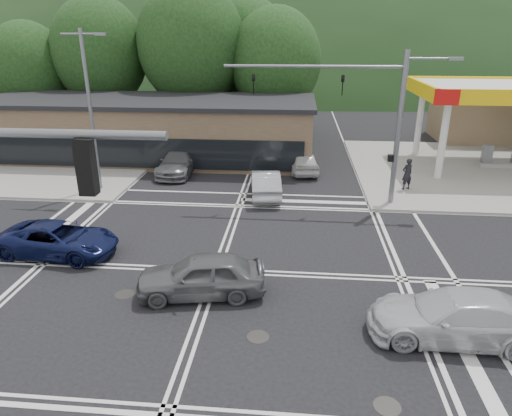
# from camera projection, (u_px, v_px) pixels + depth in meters

# --- Properties ---
(ground) EXTENTS (120.00, 120.00, 0.00)m
(ground) POSITION_uv_depth(u_px,v_px,m) (216.00, 271.00, 18.02)
(ground) COLOR black
(ground) RESTS_ON ground
(sidewalk_ne) EXTENTS (16.00, 16.00, 0.15)m
(sidewalk_ne) POSITION_uv_depth(u_px,v_px,m) (475.00, 171.00, 30.64)
(sidewalk_ne) COLOR gray
(sidewalk_ne) RESTS_ON ground
(sidewalk_nw) EXTENTS (16.00, 16.00, 0.15)m
(sidewalk_nw) POSITION_uv_depth(u_px,v_px,m) (48.00, 160.00, 33.17)
(sidewalk_nw) COLOR gray
(sidewalk_nw) RESTS_ON ground
(convenience_store) EXTENTS (10.00, 6.00, 3.80)m
(convenience_store) POSITION_uv_depth(u_px,v_px,m) (498.00, 118.00, 38.84)
(convenience_store) COLOR #846B4F
(convenience_store) RESTS_ON ground
(commercial_row) EXTENTS (24.00, 8.00, 4.00)m
(commercial_row) POSITION_uv_depth(u_px,v_px,m) (148.00, 130.00, 33.74)
(commercial_row) COLOR brown
(commercial_row) RESTS_ON ground
(hill_north) EXTENTS (252.00, 126.00, 140.00)m
(hill_north) POSITION_uv_depth(u_px,v_px,m) (285.00, 73.00, 101.52)
(hill_north) COLOR #1C3518
(hill_north) RESTS_ON ground
(tree_n_a) EXTENTS (8.00, 8.00, 11.75)m
(tree_n_a) POSITION_uv_depth(u_px,v_px,m) (100.00, 52.00, 38.87)
(tree_n_a) COLOR #382619
(tree_n_a) RESTS_ON ground
(tree_n_b) EXTENTS (9.00, 9.00, 12.98)m
(tree_n_b) POSITION_uv_depth(u_px,v_px,m) (192.00, 44.00, 37.96)
(tree_n_b) COLOR #382619
(tree_n_b) RESTS_ON ground
(tree_n_c) EXTENTS (7.60, 7.60, 10.87)m
(tree_n_c) POSITION_uv_depth(u_px,v_px,m) (275.00, 61.00, 37.84)
(tree_n_c) COLOR #382619
(tree_n_c) RESTS_ON ground
(tree_n_d) EXTENTS (6.80, 6.80, 9.76)m
(tree_n_d) POSITION_uv_depth(u_px,v_px,m) (29.00, 69.00, 38.92)
(tree_n_d) COLOR #382619
(tree_n_d) RESTS_ON ground
(tree_n_e) EXTENTS (8.40, 8.40, 11.98)m
(tree_n_e) POSITION_uv_depth(u_px,v_px,m) (245.00, 51.00, 41.57)
(tree_n_e) COLOR #382619
(tree_n_e) RESTS_ON ground
(streetlight_nw) EXTENTS (2.50, 0.25, 9.00)m
(streetlight_nw) POSITION_uv_depth(u_px,v_px,m) (91.00, 104.00, 25.24)
(streetlight_nw) COLOR slate
(streetlight_nw) RESTS_ON ground
(signal_mast_ne) EXTENTS (11.65, 0.30, 8.00)m
(signal_mast_ne) POSITION_uv_depth(u_px,v_px,m) (375.00, 110.00, 23.20)
(signal_mast_ne) COLOR slate
(signal_mast_ne) RESTS_ON ground
(car_blue_west) EXTENTS (5.15, 2.72, 1.38)m
(car_blue_west) POSITION_uv_depth(u_px,v_px,m) (58.00, 239.00, 19.14)
(car_blue_west) COLOR #0E153E
(car_blue_west) RESTS_ON ground
(car_grey_center) EXTENTS (4.79, 2.55, 1.55)m
(car_grey_center) POSITION_uv_depth(u_px,v_px,m) (201.00, 275.00, 16.15)
(car_grey_center) COLOR #5C5E60
(car_grey_center) RESTS_ON ground
(car_silver_east) EXTENTS (5.31, 2.29, 1.52)m
(car_silver_east) POSITION_uv_depth(u_px,v_px,m) (456.00, 316.00, 13.85)
(car_silver_east) COLOR silver
(car_silver_east) RESTS_ON ground
(car_queue_a) EXTENTS (2.10, 4.68, 1.49)m
(car_queue_a) POSITION_uv_depth(u_px,v_px,m) (266.00, 183.00, 25.98)
(car_queue_a) COLOR #A7AAAF
(car_queue_a) RESTS_ON ground
(car_queue_b) EXTENTS (2.31, 4.58, 1.50)m
(car_queue_b) POSITION_uv_depth(u_px,v_px,m) (303.00, 161.00, 30.44)
(car_queue_b) COLOR beige
(car_queue_b) RESTS_ON ground
(car_northbound) EXTENTS (2.24, 5.27, 1.52)m
(car_northbound) POSITION_uv_depth(u_px,v_px,m) (179.00, 162.00, 30.13)
(car_northbound) COLOR slate
(car_northbound) RESTS_ON ground
(pedestrian) EXTENTS (0.80, 0.69, 1.86)m
(pedestrian) POSITION_uv_depth(u_px,v_px,m) (407.00, 174.00, 26.55)
(pedestrian) COLOR black
(pedestrian) RESTS_ON sidewalk_ne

